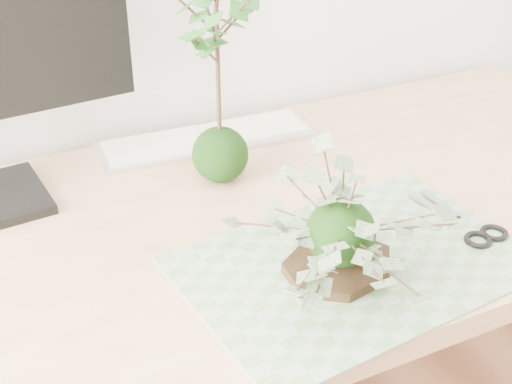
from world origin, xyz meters
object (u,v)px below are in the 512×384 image
(desk, at_px, (258,257))
(keyboard, at_px, (207,139))
(ivy_kokedama, at_px, (343,205))
(maple_kokedama, at_px, (216,19))

(desk, bearing_deg, keyboard, 85.37)
(ivy_kokedama, distance_m, maple_kokedama, 0.36)
(desk, relative_size, ivy_kokedama, 4.72)
(ivy_kokedama, height_order, maple_kokedama, maple_kokedama)
(desk, distance_m, ivy_kokedama, 0.28)
(desk, xyz_separation_m, ivy_kokedama, (0.03, -0.19, 0.20))
(desk, distance_m, keyboard, 0.29)
(keyboard, bearing_deg, maple_kokedama, -99.02)
(maple_kokedama, relative_size, keyboard, 0.96)
(desk, height_order, maple_kokedama, maple_kokedama)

